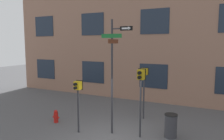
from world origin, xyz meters
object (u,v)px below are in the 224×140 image
Objects in this scene: pedestrian_signal_across at (144,79)px; trash_bin at (171,126)px; street_sign_pole at (113,68)px; fire_hydrant at (56,116)px; pedestrian_signal_left at (78,92)px; pedestrian_signal_right at (141,85)px.

trash_bin is (1.79, -1.77, -1.64)m from pedestrian_signal_across.
street_sign_pole is 3.52m from trash_bin.
trash_bin is at bearing 7.72° from fire_hydrant.
trash_bin is (5.66, 0.77, 0.20)m from fire_hydrant.
pedestrian_signal_across reaches higher than pedestrian_signal_left.
street_sign_pole reaches higher than pedestrian_signal_left.
trash_bin is at bearing 25.78° from pedestrian_signal_right.
fire_hydrant is (-3.87, -2.54, -1.84)m from pedestrian_signal_across.
trash_bin is (1.19, 0.58, -1.80)m from pedestrian_signal_right.
pedestrian_signal_left is 2.42m from fire_hydrant.
street_sign_pole is at bearing -163.34° from trash_bin.
street_sign_pole is at bearing 21.69° from pedestrian_signal_left.
pedestrian_signal_across is at bearing 55.74° from pedestrian_signal_left.
pedestrian_signal_right is at bearing 2.46° from fire_hydrant.
pedestrian_signal_across is (2.10, 3.08, 0.29)m from pedestrian_signal_left.
street_sign_pole is 1.96m from pedestrian_signal_left.
trash_bin is at bearing 18.62° from pedestrian_signal_left.
street_sign_pole reaches higher than pedestrian_signal_across.
pedestrian_signal_across is 4.98m from fire_hydrant.
pedestrian_signal_right reaches higher than pedestrian_signal_across.
pedestrian_signal_left reaches higher than trash_bin.
fire_hydrant is at bearing -172.28° from trash_bin.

